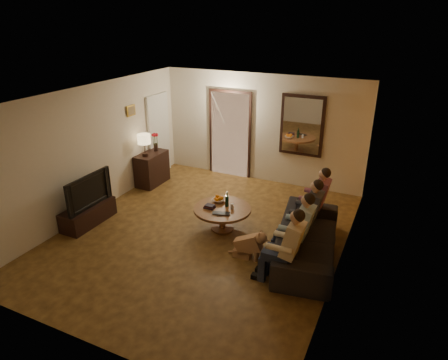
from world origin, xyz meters
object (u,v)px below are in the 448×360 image
at_px(person_c, 308,216).
at_px(coffee_table, 222,218).
at_px(bowl, 219,200).
at_px(table_lamp, 144,145).
at_px(dog, 248,243).
at_px(sofa, 308,238).
at_px(person_d, 316,202).
at_px(wine_bottle, 227,199).
at_px(tv_stand, 88,214).
at_px(tv, 85,190).
at_px(person_a, 288,250).
at_px(laptop, 221,215).
at_px(dresser, 152,169).
at_px(person_b, 299,232).

relative_size(person_c, coffee_table, 1.10).
relative_size(coffee_table, bowl, 4.23).
bearing_deg(table_lamp, dog, -27.98).
bearing_deg(coffee_table, sofa, -6.71).
xyz_separation_m(table_lamp, bowl, (2.32, -0.84, -0.56)).
bearing_deg(person_d, coffee_table, -156.55).
bearing_deg(wine_bottle, tv_stand, -158.11).
bearing_deg(tv, person_d, -68.45).
bearing_deg(person_a, tv, 177.52).
distance_m(tv, person_c, 4.23).
distance_m(table_lamp, person_c, 4.24).
xyz_separation_m(person_d, bowl, (-1.79, -0.48, -0.12)).
bearing_deg(table_lamp, person_a, -27.75).
xyz_separation_m(sofa, person_d, (-0.10, 0.90, 0.26)).
distance_m(person_a, person_d, 1.80).
relative_size(person_c, laptop, 3.65).
bearing_deg(dog, dresser, 146.36).
xyz_separation_m(person_a, bowl, (-1.79, 1.32, -0.12)).
distance_m(dresser, table_lamp, 0.69).
bearing_deg(person_d, bowl, -165.03).
bearing_deg(person_b, table_lamp, 159.19).
bearing_deg(bowl, table_lamp, 160.08).
bearing_deg(wine_bottle, person_c, -0.05).
distance_m(person_d, dog, 1.64).
bearing_deg(person_b, sofa, 71.57).
relative_size(table_lamp, tv_stand, 0.47).
height_order(dresser, tv_stand, dresser).
distance_m(table_lamp, coffee_table, 2.83).
relative_size(tv, bowl, 4.40).
height_order(dresser, person_b, person_b).
distance_m(tv_stand, person_d, 4.44).
relative_size(person_a, laptop, 3.65).
relative_size(dresser, bowl, 3.35).
height_order(person_b, bowl, person_b).
height_order(dresser, wine_bottle, dresser).
bearing_deg(tv, wine_bottle, -68.11).
relative_size(table_lamp, person_b, 0.45).
bearing_deg(person_c, tv, -166.03).
bearing_deg(person_c, laptop, -165.93).
bearing_deg(person_a, person_c, 90.00).
distance_m(dresser, person_d, 4.15).
distance_m(dresser, bowl, 2.55).
xyz_separation_m(wine_bottle, laptop, (0.05, -0.38, -0.14)).
height_order(person_a, coffee_table, person_a).
height_order(person_b, person_d, same).
relative_size(dresser, tv_stand, 0.76).
bearing_deg(dog, person_c, 42.58).
bearing_deg(wine_bottle, sofa, -10.28).
xyz_separation_m(coffee_table, wine_bottle, (0.05, 0.10, 0.38)).
relative_size(wine_bottle, laptop, 0.94).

